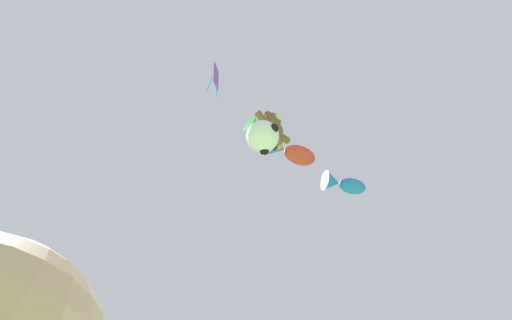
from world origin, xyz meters
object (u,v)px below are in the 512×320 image
teddy_bear_kite (273,127)px  diamond_kite (216,78)px  fish_kite_crimson (288,151)px  soccer_ball_kite (263,137)px  fish_kite_cobalt (342,184)px  fish_kite_tangerine (263,134)px

teddy_bear_kite → diamond_kite: size_ratio=0.58×
fish_kite_crimson → diamond_kite: 4.33m
teddy_bear_kite → fish_kite_crimson: bearing=24.4°
soccer_ball_kite → fish_kite_cobalt: bearing=1.5°
teddy_bear_kite → fish_kite_crimson: (2.13, 0.97, 2.04)m
teddy_bear_kite → fish_kite_crimson: 3.10m
soccer_ball_kite → fish_kite_crimson: size_ratio=0.45×
soccer_ball_kite → fish_kite_tangerine: size_ratio=0.59×
fish_kite_tangerine → soccer_ball_kite: bearing=-138.5°
fish_kite_tangerine → fish_kite_cobalt: 4.00m
fish_kite_cobalt → diamond_kite: size_ratio=0.68×
fish_kite_tangerine → diamond_kite: size_ratio=0.64×
fish_kite_crimson → diamond_kite: bearing=-180.0°
fish_kite_tangerine → diamond_kite: bearing=-176.7°
fish_kite_cobalt → teddy_bear_kite: bearing=-179.1°
fish_kite_tangerine → fish_kite_cobalt: fish_kite_tangerine is taller
soccer_ball_kite → diamond_kite: (-1.56, 1.03, 4.16)m
teddy_bear_kite → soccer_ball_kite: (-0.60, -0.06, -1.55)m
soccer_ball_kite → fish_kite_cobalt: size_ratio=0.55×
soccer_ball_kite → diamond_kite: 4.56m
teddy_bear_kite → fish_kite_tangerine: bearing=56.5°
fish_kite_crimson → fish_kite_cobalt: size_ratio=1.23×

